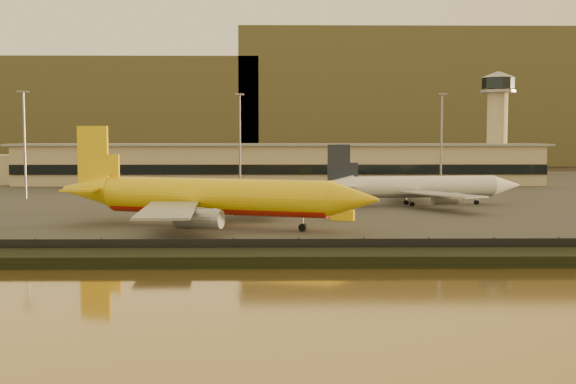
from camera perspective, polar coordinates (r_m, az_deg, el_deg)
ground at (r=101.46m, az=-0.50°, el=-4.03°), size 900.00×900.00×0.00m
embankment at (r=84.56m, az=-0.43°, el=-5.24°), size 320.00×7.00×1.40m
tarmac at (r=195.93m, az=-0.66°, el=0.05°), size 320.00×220.00×0.20m
perimeter_fence at (r=88.41m, az=-0.45°, el=-4.42°), size 300.00×0.05×2.20m
terminal_building at (r=226.52m, az=-4.36°, el=2.18°), size 202.00×25.00×12.60m
control_tower at (r=241.99m, az=16.21°, el=5.81°), size 11.20×11.20×35.50m
apron_light_masts at (r=176.07m, az=4.26°, el=4.64°), size 152.20×12.20×25.40m
distant_hills at (r=441.15m, az=-3.47°, el=6.50°), size 470.00×160.00×70.00m
dhl_cargo_jet at (r=117.09m, az=-6.13°, el=-0.41°), size 53.89×51.32×16.50m
white_narrowbody_jet at (r=156.91m, az=10.41°, el=0.37°), size 45.47×43.96×13.07m
gse_vehicle_yellow at (r=127.32m, az=4.35°, el=-1.83°), size 4.37×2.87×1.81m
gse_vehicle_white at (r=135.34m, az=-5.11°, el=-1.51°), size 3.79×2.06×1.63m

